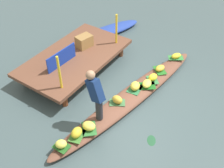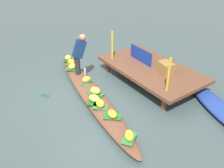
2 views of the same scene
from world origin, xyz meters
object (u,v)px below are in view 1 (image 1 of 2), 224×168
at_px(banana_bunch_4, 89,126).
at_px(vendor_boat, 131,97).
at_px(banana_bunch_5, 160,68).
at_px(water_bottle, 101,106).
at_px(banana_bunch_3, 135,86).
at_px(banana_bunch_0, 176,56).
at_px(banana_bunch_7, 61,144).
at_px(vendor_person, 96,94).
at_px(banana_bunch_6, 147,84).
at_px(banana_bunch_2, 77,133).
at_px(banana_bunch_8, 153,77).
at_px(moored_boat, 108,31).
at_px(banana_bunch_1, 117,100).
at_px(market_banner, 62,58).
at_px(produce_crate, 84,41).

bearing_deg(banana_bunch_4, vendor_boat, -7.19).
relative_size(banana_bunch_5, water_bottle, 1.24).
xyz_separation_m(banana_bunch_3, water_bottle, (-1.06, 0.28, 0.02)).
height_order(vendor_boat, banana_bunch_0, banana_bunch_0).
height_order(banana_bunch_0, banana_bunch_7, banana_bunch_7).
bearing_deg(vendor_person, vendor_boat, -13.66).
relative_size(banana_bunch_4, banana_bunch_6, 0.93).
distance_m(banana_bunch_2, banana_bunch_8, 2.57).
bearing_deg(vendor_boat, vendor_person, 175.58).
bearing_deg(banana_bunch_5, banana_bunch_8, -176.64).
bearing_deg(moored_boat, vendor_boat, -114.28).
xyz_separation_m(banana_bunch_1, water_bottle, (-0.40, 0.18, 0.02)).
distance_m(vendor_boat, banana_bunch_3, 0.29).
distance_m(banana_bunch_7, vendor_person, 1.25).
relative_size(banana_bunch_0, water_bottle, 1.28).
bearing_deg(banana_bunch_6, vendor_person, 163.99).
xyz_separation_m(banana_bunch_1, banana_bunch_8, (1.22, -0.31, -0.00)).
bearing_deg(vendor_person, water_bottle, 8.68).
bearing_deg(banana_bunch_8, banana_bunch_0, -4.35).
height_order(banana_bunch_1, banana_bunch_5, banana_bunch_1).
relative_size(banana_bunch_6, banana_bunch_7, 1.35).
xyz_separation_m(banana_bunch_0, banana_bunch_3, (-1.82, 0.30, 0.02)).
relative_size(banana_bunch_4, banana_bunch_8, 1.12).
bearing_deg(moored_boat, banana_bunch_1, -120.66).
bearing_deg(banana_bunch_1, vendor_boat, -13.98).
height_order(vendor_boat, market_banner, market_banner).
distance_m(banana_bunch_4, banana_bunch_6, 1.97).
relative_size(banana_bunch_3, banana_bunch_7, 1.25).
xyz_separation_m(banana_bunch_0, banana_bunch_4, (-3.50, 0.48, 0.02)).
bearing_deg(vendor_person, banana_bunch_3, -11.09).
bearing_deg(market_banner, water_bottle, -106.29).
bearing_deg(banana_bunch_1, banana_bunch_4, 175.96).
relative_size(banana_bunch_6, market_banner, 0.31).
bearing_deg(vendor_person, banana_bunch_8, -14.01).
distance_m(moored_boat, banana_bunch_1, 3.61).
bearing_deg(banana_bunch_0, produce_crate, 118.73).
relative_size(vendor_person, water_bottle, 5.15).
distance_m(banana_bunch_0, market_banner, 3.26).
distance_m(banana_bunch_3, banana_bunch_8, 0.60).
xyz_separation_m(vendor_boat, vendor_person, (-1.08, 0.26, 0.81)).
height_order(moored_boat, banana_bunch_2, banana_bunch_2).
relative_size(banana_bunch_4, water_bottle, 1.23).
bearing_deg(banana_bunch_7, banana_bunch_0, -8.91).
bearing_deg(moored_boat, water_bottle, -126.49).
distance_m(vendor_boat, banana_bunch_1, 0.52).
relative_size(vendor_boat, banana_bunch_7, 22.15).
bearing_deg(banana_bunch_4, banana_bunch_5, -7.44).
bearing_deg(banana_bunch_1, banana_bunch_3, -8.87).
bearing_deg(banana_bunch_6, produce_crate, 82.81).
distance_m(banana_bunch_7, market_banner, 2.52).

